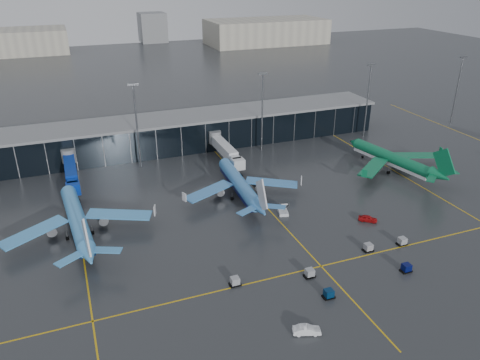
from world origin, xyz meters
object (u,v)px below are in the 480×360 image
object	(u,v)px
airliner_aer_lingus	(392,151)
airliner_klm_near	(239,176)
mobile_airstair	(283,211)
service_van_white	(307,330)
service_van_red	(368,218)
baggage_carts	(344,267)
airliner_arkefly	(75,210)

from	to	relation	value
airliner_aer_lingus	airliner_klm_near	bearing A→B (deg)	169.24
airliner_aer_lingus	mobile_airstair	size ratio (longest dim) A/B	10.41
airliner_aer_lingus	service_van_white	world-z (taller)	airliner_aer_lingus
service_van_red	service_van_white	xyz separation A→B (m)	(-31.69, -27.99, 0.02)
service_van_white	baggage_carts	bearing A→B (deg)	-30.65
baggage_carts	airliner_arkefly	bearing A→B (deg)	145.09
mobile_airstair	service_van_white	distance (m)	41.22
service_van_red	service_van_white	bearing A→B (deg)	169.93
mobile_airstair	service_van_red	xyz separation A→B (m)	(17.28, -10.62, -0.02)
mobile_airstair	service_van_red	world-z (taller)	mobile_airstair
airliner_klm_near	airliner_aer_lingus	bearing A→B (deg)	3.00
airliner_klm_near	service_van_red	size ratio (longest dim) A/B	8.44
airliner_klm_near	airliner_aer_lingus	xyz separation A→B (m)	(48.27, -0.15, 0.14)
airliner_aer_lingus	service_van_red	xyz separation A→B (m)	(-24.51, -23.81, -5.12)
airliner_aer_lingus	baggage_carts	size ratio (longest dim) A/B	0.92
airliner_arkefly	service_van_white	size ratio (longest dim) A/B	8.50
airliner_arkefly	service_van_white	distance (m)	58.00
baggage_carts	service_van_white	xyz separation A→B (m)	(-15.59, -13.19, 0.01)
airliner_aer_lingus	baggage_carts	bearing A→B (deg)	-147.01
service_van_red	baggage_carts	bearing A→B (deg)	171.08
airliner_aer_lingus	service_van_white	bearing A→B (deg)	-147.90
airliner_klm_near	baggage_carts	distance (m)	39.84
airliner_aer_lingus	mobile_airstair	world-z (taller)	airliner_aer_lingus
airliner_aer_lingus	airliner_arkefly	bearing A→B (deg)	172.35
airliner_klm_near	mobile_airstair	xyz separation A→B (m)	(6.48, -13.34, -4.96)
airliner_klm_near	service_van_white	size ratio (longest dim) A/B	7.97
mobile_airstair	service_van_red	size ratio (longest dim) A/B	0.83
baggage_carts	service_van_white	bearing A→B (deg)	-139.78
airliner_arkefly	airliner_klm_near	bearing A→B (deg)	2.27
airliner_arkefly	airliner_klm_near	world-z (taller)	airliner_arkefly
airliner_klm_near	airliner_aer_lingus	size ratio (longest dim) A/B	0.98
baggage_carts	service_van_red	size ratio (longest dim) A/B	9.36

